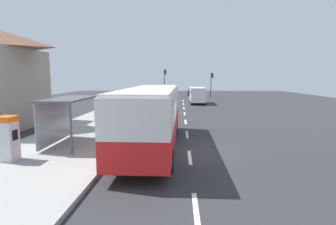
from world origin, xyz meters
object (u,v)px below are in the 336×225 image
bus (152,113)px  recycling_bin_blue (115,128)px  white_van (197,94)px  traffic_light_near_side (212,81)px  recycling_bin_yellow (118,126)px  bus_shelter (64,109)px  sedan_near (192,92)px  recycling_bin_green (121,124)px  ticket_machine (8,138)px  traffic_light_far_side (165,79)px

bus → recycling_bin_blue: size_ratio=11.62×
white_van → traffic_light_near_side: bearing=73.5°
recycling_bin_yellow → bus_shelter: bearing=-127.6°
traffic_light_near_side → recycling_bin_yellow: bearing=-106.7°
sedan_near → traffic_light_near_side: size_ratio=0.97×
recycling_bin_yellow → recycling_bin_green: 0.70m
recycling_bin_yellow → bus_shelter: bus_shelter is taller
recycling_bin_yellow → traffic_light_near_side: size_ratio=0.21×
recycling_bin_blue → white_van: bearing=73.7°
recycling_bin_blue → bus_shelter: size_ratio=0.24×
sedan_near → ticket_machine: bearing=-102.9°
bus → ticket_machine: 6.71m
traffic_light_near_side → traffic_light_far_side: traffic_light_far_side is taller
ticket_machine → white_van: bearing=70.0°
recycling_bin_blue → bus_shelter: (-2.21, -2.18, 1.44)m
recycling_bin_yellow → traffic_light_near_side: (9.71, 32.33, 2.39)m
white_van → traffic_light_near_side: (3.31, 11.16, 1.70)m
recycling_bin_yellow → bus_shelter: 3.91m
traffic_light_near_side → traffic_light_far_side: 8.66m
recycling_bin_green → traffic_light_far_side: size_ratio=0.18×
traffic_light_far_side → bus_shelter: size_ratio=1.31×
sedan_near → recycling_bin_green: (-6.50, -36.93, -0.14)m
traffic_light_far_side → sedan_near: bearing=39.8°
recycling_bin_blue → traffic_light_far_side: 33.96m
bus → sedan_near: size_ratio=2.49×
traffic_light_near_side → traffic_light_far_side: size_ratio=0.87×
recycling_bin_green → bus_shelter: (-2.21, -3.58, 1.44)m
recycling_bin_green → bus_shelter: bearing=-121.7°
ticket_machine → traffic_light_near_side: 40.30m
sedan_near → bus_shelter: bus_shelter is taller
bus → sedan_near: bearing=84.3°
white_van → bus_shelter: (-8.61, -24.05, 0.75)m
ticket_machine → recycling_bin_yellow: bearing=59.2°
white_van → traffic_light_far_side: bearing=113.9°
sedan_near → recycling_bin_green: bearing=-100.0°
white_van → ticket_machine: 28.63m
ticket_machine → recycling_bin_green: bearing=62.0°
white_van → recycling_bin_blue: (-6.40, -21.87, -0.69)m
traffic_light_near_side → bus_shelter: bearing=-108.7°
recycling_bin_blue → traffic_light_near_side: (9.71, 33.03, 2.39)m
traffic_light_near_side → recycling_bin_blue: bearing=-106.4°
white_van → recycling_bin_yellow: 22.12m
ticket_machine → bus: bearing=27.8°
ticket_machine → recycling_bin_green: 7.30m
bus → recycling_bin_blue: bearing=142.4°
recycling_bin_green → bus_shelter: 4.45m
sedan_near → traffic_light_far_side: traffic_light_far_side is taller
bus → bus_shelter: size_ratio=2.76×
recycling_bin_blue → recycling_bin_yellow: same height
ticket_machine → sedan_near: bearing=77.1°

